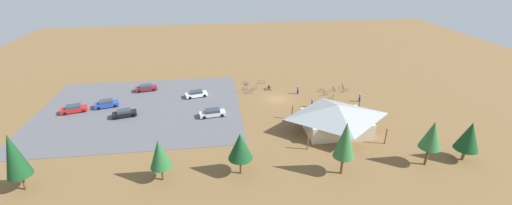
{
  "coord_description": "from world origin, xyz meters",
  "views": [
    {
      "loc": [
        12.37,
        60.9,
        27.72
      ],
      "look_at": [
        4.84,
        3.64,
        1.2
      ],
      "focal_mm": 23.11,
      "sensor_mm": 36.0,
      "label": 1
    }
  ],
  "objects_px": {
    "pine_center": "(160,154)",
    "visitor_at_bikes": "(312,103)",
    "bike_pavilion": "(337,116)",
    "bicycle_white_lone_west": "(261,82)",
    "pine_west": "(345,140)",
    "visitor_near_lot": "(298,90)",
    "pine_far_west": "(240,146)",
    "bicycle_purple_yard_front": "(321,90)",
    "bicycle_teal_yard_left": "(245,88)",
    "bicycle_black_yard_center": "(334,90)",
    "pine_mideast": "(14,155)",
    "car_silver_back_corner": "(212,113)",
    "pine_east": "(469,136)",
    "pine_far_east": "(432,135)",
    "bicycle_purple_edge_north": "(249,92)",
    "bicycle_red_yard_right": "(246,83)",
    "bicycle_silver_lone_east": "(326,94)",
    "trash_bin": "(269,87)",
    "bicycle_blue_front_row": "(333,97)",
    "car_red_inner_stall": "(74,109)",
    "visitor_by_pavilion": "(360,98)",
    "lot_sign": "(246,87)",
    "car_maroon_mid_lot": "(146,88)",
    "bicycle_white_near_sign": "(343,86)",
    "car_blue_by_curb": "(107,104)",
    "bicycle_green_edge_south": "(345,90)",
    "bicycle_orange_mid_cluster": "(255,88)",
    "bicycle_yellow_by_bin": "(268,89)",
    "car_black_aisle_side": "(124,113)"
  },
  "relations": [
    {
      "from": "pine_far_west",
      "to": "bicycle_silver_lone_east",
      "type": "distance_m",
      "value": 32.15
    },
    {
      "from": "pine_mideast",
      "to": "car_black_aisle_side",
      "type": "distance_m",
      "value": 21.48
    },
    {
      "from": "pine_center",
      "to": "bicycle_white_near_sign",
      "type": "bearing_deg",
      "value": -141.94
    },
    {
      "from": "bicycle_white_lone_west",
      "to": "car_red_inner_stall",
      "type": "distance_m",
      "value": 38.52
    },
    {
      "from": "bicycle_red_yard_right",
      "to": "lot_sign",
      "type": "bearing_deg",
      "value": 85.48
    },
    {
      "from": "pine_center",
      "to": "car_red_inner_stall",
      "type": "bearing_deg",
      "value": -50.1
    },
    {
      "from": "visitor_by_pavilion",
      "to": "pine_center",
      "type": "bearing_deg",
      "value": 29.43
    },
    {
      "from": "pine_mideast",
      "to": "bicycle_silver_lone_east",
      "type": "bearing_deg",
      "value": -153.06
    },
    {
      "from": "bicycle_purple_edge_north",
      "to": "pine_east",
      "type": "bearing_deg",
      "value": 134.6
    },
    {
      "from": "pine_mideast",
      "to": "pine_east",
      "type": "distance_m",
      "value": 60.09
    },
    {
      "from": "bicycle_blue_front_row",
      "to": "bicycle_purple_yard_front",
      "type": "bearing_deg",
      "value": -69.0
    },
    {
      "from": "bicycle_purple_yard_front",
      "to": "visitor_near_lot",
      "type": "bearing_deg",
      "value": 3.12
    },
    {
      "from": "bike_pavilion",
      "to": "car_maroon_mid_lot",
      "type": "distance_m",
      "value": 41.37
    },
    {
      "from": "bike_pavilion",
      "to": "lot_sign",
      "type": "distance_m",
      "value": 22.63
    },
    {
      "from": "pine_west",
      "to": "bicycle_teal_yard_left",
      "type": "height_order",
      "value": "pine_west"
    },
    {
      "from": "bicycle_white_lone_west",
      "to": "bicycle_black_yard_center",
      "type": "bearing_deg",
      "value": 157.06
    },
    {
      "from": "bicycle_silver_lone_east",
      "to": "bike_pavilion",
      "type": "bearing_deg",
      "value": 77.38
    },
    {
      "from": "pine_west",
      "to": "pine_east",
      "type": "bearing_deg",
      "value": -177.51
    },
    {
      "from": "lot_sign",
      "to": "car_red_inner_stall",
      "type": "distance_m",
      "value": 33.62
    },
    {
      "from": "trash_bin",
      "to": "bicycle_purple_yard_front",
      "type": "distance_m",
      "value": 11.36
    },
    {
      "from": "car_maroon_mid_lot",
      "to": "pine_far_west",
      "type": "bearing_deg",
      "value": 119.13
    },
    {
      "from": "trash_bin",
      "to": "bicycle_silver_lone_east",
      "type": "distance_m",
      "value": 12.37
    },
    {
      "from": "pine_center",
      "to": "visitor_by_pavilion",
      "type": "relative_size",
      "value": 3.5
    },
    {
      "from": "bike_pavilion",
      "to": "bicycle_white_lone_west",
      "type": "bearing_deg",
      "value": -67.95
    },
    {
      "from": "pine_west",
      "to": "bicycle_yellow_by_bin",
      "type": "xyz_separation_m",
      "value": [
        5.07,
        -30.54,
        -4.96
      ]
    },
    {
      "from": "pine_mideast",
      "to": "car_black_aisle_side",
      "type": "xyz_separation_m",
      "value": [
        -7.96,
        -19.45,
        -4.44
      ]
    },
    {
      "from": "bike_pavilion",
      "to": "pine_far_west",
      "type": "bearing_deg",
      "value": 29.95
    },
    {
      "from": "bicycle_red_yard_right",
      "to": "car_silver_back_corner",
      "type": "xyz_separation_m",
      "value": [
        7.69,
        15.23,
        0.4
      ]
    },
    {
      "from": "bicycle_green_edge_south",
      "to": "car_red_inner_stall",
      "type": "height_order",
      "value": "car_red_inner_stall"
    },
    {
      "from": "bicycle_white_near_sign",
      "to": "pine_mideast",
      "type": "bearing_deg",
      "value": 27.62
    },
    {
      "from": "bicycle_white_near_sign",
      "to": "bicycle_orange_mid_cluster",
      "type": "bearing_deg",
      "value": -4.71
    },
    {
      "from": "car_silver_back_corner",
      "to": "pine_east",
      "type": "bearing_deg",
      "value": 152.52
    },
    {
      "from": "bicycle_white_near_sign",
      "to": "visitor_at_bikes",
      "type": "relative_size",
      "value": 1.06
    },
    {
      "from": "bicycle_green_edge_south",
      "to": "bicycle_black_yard_center",
      "type": "bearing_deg",
      "value": -16.61
    },
    {
      "from": "car_blue_by_curb",
      "to": "pine_far_east",
      "type": "bearing_deg",
      "value": 152.86
    },
    {
      "from": "pine_center",
      "to": "visitor_at_bikes",
      "type": "height_order",
      "value": "pine_center"
    },
    {
      "from": "pine_center",
      "to": "car_maroon_mid_lot",
      "type": "height_order",
      "value": "pine_center"
    },
    {
      "from": "pine_far_west",
      "to": "bicycle_blue_front_row",
      "type": "bearing_deg",
      "value": -132.93
    },
    {
      "from": "bicycle_red_yard_right",
      "to": "bicycle_teal_yard_left",
      "type": "xyz_separation_m",
      "value": [
        0.46,
        3.23,
        0.01
      ]
    },
    {
      "from": "bicycle_teal_yard_left",
      "to": "bicycle_black_yard_center",
      "type": "bearing_deg",
      "value": 170.48
    },
    {
      "from": "pine_west",
      "to": "visitor_near_lot",
      "type": "bearing_deg",
      "value": -91.84
    },
    {
      "from": "pine_far_east",
      "to": "bicycle_purple_edge_north",
      "type": "relative_size",
      "value": 4.38
    },
    {
      "from": "bicycle_green_edge_south",
      "to": "visitor_by_pavilion",
      "type": "distance_m",
      "value": 5.44
    },
    {
      "from": "car_red_inner_stall",
      "to": "visitor_near_lot",
      "type": "height_order",
      "value": "visitor_near_lot"
    },
    {
      "from": "car_silver_back_corner",
      "to": "bicycle_purple_yard_front",
      "type": "bearing_deg",
      "value": -159.81
    },
    {
      "from": "pine_center",
      "to": "visitor_near_lot",
      "type": "xyz_separation_m",
      "value": [
        -24.98,
        -26.15,
        -3.14
      ]
    },
    {
      "from": "pine_far_west",
      "to": "bicycle_purple_yard_front",
      "type": "height_order",
      "value": "pine_far_west"
    },
    {
      "from": "bicycle_teal_yard_left",
      "to": "visitor_near_lot",
      "type": "xyz_separation_m",
      "value": [
        -10.97,
        3.64,
        0.58
      ]
    },
    {
      "from": "bicycle_purple_edge_north",
      "to": "car_silver_back_corner",
      "type": "height_order",
      "value": "car_silver_back_corner"
    },
    {
      "from": "pine_mideast",
      "to": "bicycle_purple_yard_front",
      "type": "distance_m",
      "value": 54.46
    }
  ]
}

